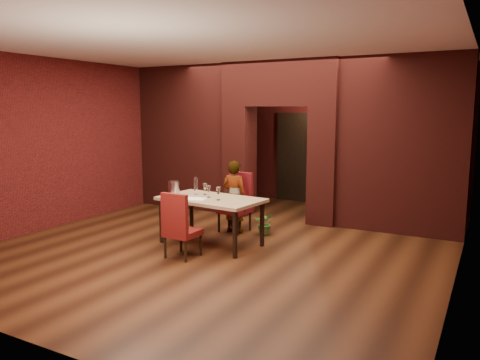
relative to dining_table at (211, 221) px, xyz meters
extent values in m
plane|color=#432210|center=(0.23, 0.31, -0.40)|extent=(8.00, 8.00, 0.00)
cube|color=silver|center=(0.23, 0.31, 2.80)|extent=(7.00, 8.00, 0.04)
cube|color=maroon|center=(0.23, 4.31, 1.20)|extent=(7.00, 0.04, 3.20)
cube|color=maroon|center=(0.23, -3.69, 1.20)|extent=(7.00, 0.04, 3.20)
cube|color=maroon|center=(-3.27, 0.31, 1.20)|extent=(0.04, 8.00, 3.20)
cube|color=maroon|center=(3.73, 0.31, 1.20)|extent=(0.04, 8.00, 3.20)
cube|color=maroon|center=(-0.72, 2.31, 0.75)|extent=(0.55, 0.55, 2.30)
cube|color=maroon|center=(1.18, 2.31, 0.75)|extent=(0.55, 0.55, 2.30)
cube|color=maroon|center=(0.23, 2.31, 2.35)|extent=(2.45, 0.55, 0.90)
cube|color=maroon|center=(-2.14, 2.31, 1.20)|extent=(2.28, 0.35, 3.20)
cube|color=maroon|center=(2.59, 2.31, 1.20)|extent=(2.28, 0.35, 3.20)
cube|color=#9A452C|center=(-0.72, 2.01, 0.15)|extent=(0.40, 0.03, 0.50)
cube|color=black|center=(-0.17, 4.25, 0.65)|extent=(0.90, 0.08, 2.10)
cube|color=black|center=(-0.17, 4.21, 0.65)|extent=(1.02, 0.04, 2.22)
cube|color=tan|center=(0.00, 0.00, 0.00)|extent=(1.78, 1.12, 0.79)
cube|color=maroon|center=(-0.07, 0.92, 0.15)|extent=(0.54, 0.54, 1.09)
cube|color=maroon|center=(-0.02, -0.78, 0.11)|extent=(0.48, 0.48, 1.01)
imported|color=silver|center=(-0.04, 0.86, 0.27)|extent=(0.49, 0.33, 1.33)
cube|color=white|center=(-0.17, -0.20, 0.40)|extent=(0.38, 0.31, 0.00)
cylinder|color=silver|center=(-0.72, -0.05, 0.51)|extent=(0.19, 0.19, 0.23)
cylinder|color=white|center=(-0.39, 0.14, 0.55)|extent=(0.07, 0.07, 0.30)
imported|color=#3B6E2D|center=(0.53, 0.98, -0.19)|extent=(0.45, 0.42, 0.42)
camera|label=1|loc=(4.07, -6.44, 1.84)|focal=35.00mm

